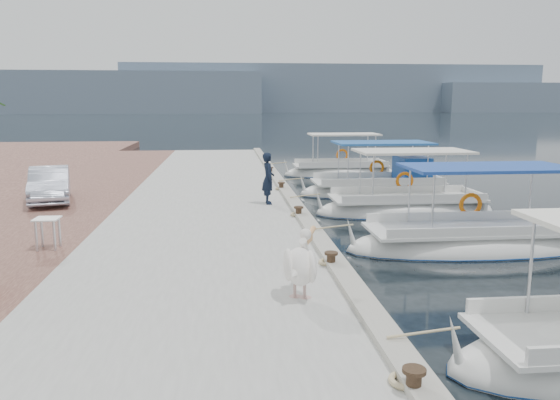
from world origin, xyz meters
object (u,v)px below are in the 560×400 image
object	(u,v)px
fishing_caique_d	(380,190)
pelican	(300,264)
fishing_caique_b	(476,245)
fishing_caique_e	(340,173)
fisherman	(268,178)
parked_car	(50,185)
fishing_caique_c	(406,210)

from	to	relation	value
fishing_caique_d	pelican	xyz separation A→B (m)	(-5.24, -13.30, 0.90)
fishing_caique_b	fishing_caique_d	distance (m)	8.83
fishing_caique_e	pelican	size ratio (longest dim) A/B	4.14
pelican	fisherman	size ratio (longest dim) A/B	0.85
fishing_caique_b	parked_car	world-z (taller)	fishing_caique_b
fishing_caique_c	fisherman	size ratio (longest dim) A/B	3.74
parked_car	fishing_caique_d	bearing A→B (deg)	-0.21
fishing_caique_c	parked_car	bearing A→B (deg)	176.28
fishing_caique_b	pelican	bearing A→B (deg)	-140.13
fishing_caique_e	pelican	distance (m)	20.06
fisherman	parked_car	distance (m)	7.48
fishing_caique_c	fishing_caique_d	size ratio (longest dim) A/B	0.97
fishing_caique_d	fishing_caique_b	bearing A→B (deg)	-89.25
fishing_caique_c	fishing_caique_e	distance (m)	10.17
fishing_caique_d	fishing_caique_e	world-z (taller)	same
fishing_caique_c	fishing_caique_e	size ratio (longest dim) A/B	1.06
fishing_caique_c	fisherman	xyz separation A→B (m)	(-4.87, -0.33, 1.24)
fishing_caique_c	fishing_caique_d	world-z (taller)	same
fisherman	parked_car	bearing A→B (deg)	77.76
fisherman	fishing_caique_c	bearing A→B (deg)	-89.74
fishing_caique_c	fishing_caique_b	bearing A→B (deg)	-86.11
fishing_caique_e	fisherman	bearing A→B (deg)	-114.12
fishing_caique_d	fisherman	size ratio (longest dim) A/B	3.86
fishing_caique_e	fisherman	xyz separation A→B (m)	(-4.70, -10.49, 1.24)
pelican	parked_car	bearing A→B (deg)	125.71
fishing_caique_b	fishing_caique_c	bearing A→B (deg)	93.89
fishing_caique_e	fishing_caique_b	bearing A→B (deg)	-88.08
pelican	fishing_caique_e	bearing A→B (deg)	75.99
fishing_caique_b	fishing_caique_e	world-z (taller)	same
fishing_caique_c	fishing_caique_d	distance (m)	4.03
fishing_caique_d	fishing_caique_e	size ratio (longest dim) A/B	1.09
fishing_caique_b	fisherman	distance (m)	6.97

